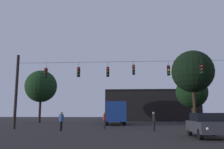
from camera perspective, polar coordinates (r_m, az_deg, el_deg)
The scene contains 11 objects.
ground_plane at distance 32.11m, azimuth 2.61°, elevation -11.72°, with size 168.00×168.00×0.00m, color black.
overhead_signal_span at distance 23.84m, azimuth 2.15°, elevation -2.11°, with size 21.12×0.44×7.37m.
city_bus at distance 35.83m, azimuth 0.62°, elevation -8.47°, with size 3.50×11.18×3.00m.
car_near_right at distance 16.91m, azimuth 21.15°, elevation -10.77°, with size 1.91×4.38×1.52m.
pedestrian_crossing_left at distance 22.27m, azimuth -11.69°, elevation -10.31°, with size 0.35×0.42×1.64m.
pedestrian_crossing_center at distance 24.55m, azimuth -1.73°, elevation -10.37°, with size 0.32×0.41×1.64m.
pedestrian_crossing_right at distance 21.61m, azimuth 9.67°, elevation -10.45°, with size 0.31×0.40×1.62m.
corner_building at distance 54.61m, azimuth 9.03°, elevation -7.18°, with size 19.18×9.70×6.40m.
tree_left_silhouette at distance 43.47m, azimuth 18.02°, elevation -3.91°, with size 5.28×5.28×7.72m.
tree_behind_building at distance 34.32m, azimuth 18.20°, elevation 0.66°, with size 5.56×5.56×9.82m.
tree_right_far at distance 43.76m, azimuth -16.16°, elevation -2.65°, with size 5.43×5.43×8.84m.
Camera 1 is at (0.78, -7.57, 1.46)m, focal length 39.41 mm.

